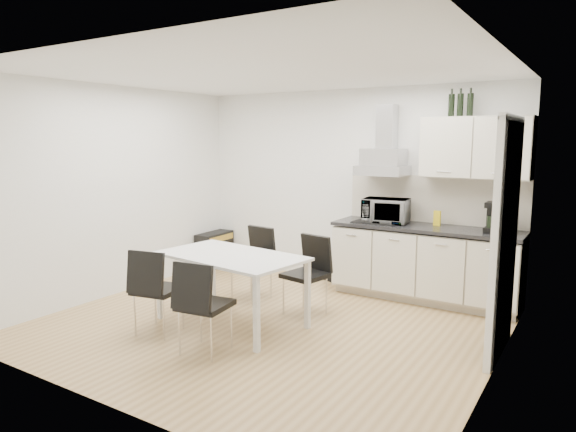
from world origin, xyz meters
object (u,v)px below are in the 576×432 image
at_px(chair_far_left, 251,264).
at_px(chair_near_right, 205,306).
at_px(chair_far_right, 305,276).
at_px(guitar_amp, 215,250).
at_px(dining_table, 231,261).
at_px(chair_near_left, 158,290).
at_px(kitchenette, 430,233).
at_px(floor_speaker, 332,270).

relative_size(chair_far_left, chair_near_right, 1.00).
distance_m(chair_far_right, guitar_amp, 2.56).
xyz_separation_m(dining_table, chair_near_left, (-0.46, -0.60, -0.24)).
bearing_deg(kitchenette, chair_far_left, -149.16).
bearing_deg(chair_far_left, guitar_amp, -28.15).
xyz_separation_m(dining_table, chair_far_right, (0.52, 0.65, -0.24)).
relative_size(guitar_amp, floor_speaker, 2.16).
relative_size(chair_far_left, chair_far_right, 1.00).
bearing_deg(guitar_amp, chair_near_right, -53.25).
xyz_separation_m(chair_far_left, chair_near_left, (-0.14, -1.39, 0.00)).
distance_m(dining_table, floor_speaker, 2.13).
height_order(chair_far_left, floor_speaker, chair_far_left).
relative_size(chair_near_left, floor_speaker, 2.94).
relative_size(kitchenette, floor_speaker, 8.43).
bearing_deg(floor_speaker, chair_near_left, -78.48).
distance_m(kitchenette, floor_speaker, 1.55).
relative_size(dining_table, chair_near_right, 1.85).
distance_m(chair_far_left, guitar_amp, 1.77).
distance_m(kitchenette, dining_table, 2.44).
xyz_separation_m(chair_near_right, guitar_amp, (-2.02, 2.52, -0.17)).
bearing_deg(guitar_amp, chair_far_left, -37.12).
xyz_separation_m(chair_far_left, floor_speaker, (0.46, 1.27, -0.29)).
bearing_deg(chair_near_right, floor_speaker, 85.02).
height_order(chair_far_right, chair_near_left, same).
relative_size(kitchenette, dining_table, 1.55).
bearing_deg(chair_near_right, chair_near_left, 163.20).
bearing_deg(chair_far_right, chair_far_left, 1.07).
bearing_deg(floor_speaker, chair_far_left, -85.67).
distance_m(chair_near_right, floor_speaker, 2.79).
height_order(dining_table, chair_near_left, chair_near_left).
distance_m(kitchenette, chair_near_right, 2.93).
xyz_separation_m(kitchenette, dining_table, (-1.53, -1.89, -0.15)).
height_order(chair_far_left, chair_far_right, same).
height_order(chair_far_left, guitar_amp, chair_far_left).
distance_m(dining_table, chair_near_right, 0.80).
distance_m(chair_near_right, guitar_amp, 3.24).
bearing_deg(dining_table, chair_near_right, -62.87).
relative_size(chair_far_right, chair_near_right, 1.00).
distance_m(dining_table, chair_far_right, 0.87).
height_order(guitar_amp, floor_speaker, guitar_amp).
height_order(kitchenette, dining_table, kitchenette).
bearing_deg(chair_far_right, guitar_amp, -16.58).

